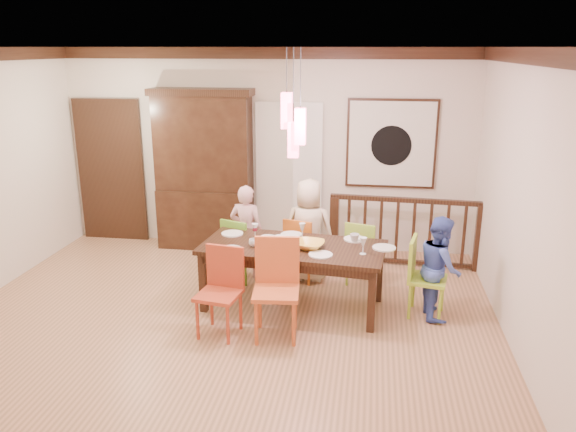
# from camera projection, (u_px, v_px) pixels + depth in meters

# --- Properties ---
(floor) EXTENTS (6.00, 6.00, 0.00)m
(floor) POSITION_uv_depth(u_px,v_px,m) (225.00, 319.00, 6.24)
(floor) COLOR #956B48
(floor) RESTS_ON ground
(ceiling) EXTENTS (6.00, 6.00, 0.00)m
(ceiling) POSITION_uv_depth(u_px,v_px,m) (215.00, 47.00, 5.40)
(ceiling) COLOR white
(ceiling) RESTS_ON wall_back
(wall_back) EXTENTS (6.00, 0.00, 6.00)m
(wall_back) POSITION_uv_depth(u_px,v_px,m) (266.00, 151.00, 8.19)
(wall_back) COLOR beige
(wall_back) RESTS_ON floor
(wall_right) EXTENTS (0.00, 5.00, 5.00)m
(wall_right) POSITION_uv_depth(u_px,v_px,m) (523.00, 204.00, 5.39)
(wall_right) COLOR beige
(wall_right) RESTS_ON floor
(crown_molding) EXTENTS (6.00, 5.00, 0.16)m
(crown_molding) POSITION_uv_depth(u_px,v_px,m) (216.00, 56.00, 5.43)
(crown_molding) COLOR black
(crown_molding) RESTS_ON wall_back
(panel_door) EXTENTS (1.04, 0.07, 2.24)m
(panel_door) POSITION_uv_depth(u_px,v_px,m) (112.00, 173.00, 8.60)
(panel_door) COLOR black
(panel_door) RESTS_ON wall_back
(white_doorway) EXTENTS (0.97, 0.05, 2.22)m
(white_doorway) POSITION_uv_depth(u_px,v_px,m) (289.00, 179.00, 8.22)
(white_doorway) COLOR silver
(white_doorway) RESTS_ON wall_back
(painting) EXTENTS (1.25, 0.06, 1.25)m
(painting) POSITION_uv_depth(u_px,v_px,m) (391.00, 144.00, 7.85)
(painting) COLOR black
(painting) RESTS_ON wall_back
(pendant_cluster) EXTENTS (0.27, 0.21, 1.14)m
(pendant_cluster) POSITION_uv_depth(u_px,v_px,m) (293.00, 125.00, 5.95)
(pendant_cluster) COLOR #EB4666
(pendant_cluster) RESTS_ON ceiling
(dining_table) EXTENTS (2.14, 1.15, 0.75)m
(dining_table) POSITION_uv_depth(u_px,v_px,m) (293.00, 252.00, 6.37)
(dining_table) COLOR black
(dining_table) RESTS_ON floor
(chair_far_left) EXTENTS (0.49, 0.49, 0.84)m
(chair_far_left) POSITION_uv_depth(u_px,v_px,m) (242.00, 244.00, 7.17)
(chair_far_left) COLOR #63A32A
(chair_far_left) RESTS_ON floor
(chair_far_mid) EXTENTS (0.47, 0.47, 0.84)m
(chair_far_mid) POSITION_uv_depth(u_px,v_px,m) (302.00, 244.00, 7.18)
(chair_far_mid) COLOR orange
(chair_far_mid) RESTS_ON floor
(chair_far_right) EXTENTS (0.47, 0.47, 0.84)m
(chair_far_right) POSITION_uv_depth(u_px,v_px,m) (363.00, 248.00, 7.06)
(chair_far_right) COLOR #97C738
(chair_far_right) RESTS_ON floor
(chair_near_left) EXTENTS (0.48, 0.48, 0.92)m
(chair_near_left) POSITION_uv_depth(u_px,v_px,m) (218.00, 288.00, 5.76)
(chair_near_left) COLOR #AB3B21
(chair_near_left) RESTS_ON floor
(chair_near_mid) EXTENTS (0.51, 0.51, 1.03)m
(chair_near_mid) POSITION_uv_depth(u_px,v_px,m) (276.00, 284.00, 5.70)
(chair_near_mid) COLOR #C8582B
(chair_near_mid) RESTS_ON floor
(chair_end_right) EXTENTS (0.47, 0.47, 0.89)m
(chair_end_right) POSITION_uv_depth(u_px,v_px,m) (428.00, 273.00, 6.19)
(chair_end_right) COLOR #A5CD30
(chair_end_right) RESTS_ON floor
(china_hutch) EXTENTS (1.48, 0.46, 2.34)m
(china_hutch) POSITION_uv_depth(u_px,v_px,m) (204.00, 170.00, 8.20)
(china_hutch) COLOR black
(china_hutch) RESTS_ON floor
(balustrade) EXTENTS (2.07, 0.20, 0.96)m
(balustrade) POSITION_uv_depth(u_px,v_px,m) (405.00, 231.00, 7.65)
(balustrade) COLOR black
(balustrade) RESTS_ON floor
(person_far_left) EXTENTS (0.49, 0.36, 1.23)m
(person_far_left) POSITION_uv_depth(u_px,v_px,m) (247.00, 232.00, 7.24)
(person_far_left) COLOR #F9BDC8
(person_far_left) RESTS_ON floor
(person_far_mid) EXTENTS (0.68, 0.47, 1.33)m
(person_far_mid) POSITION_uv_depth(u_px,v_px,m) (309.00, 230.00, 7.13)
(person_far_mid) COLOR beige
(person_far_mid) RESTS_ON floor
(person_end_right) EXTENTS (0.49, 0.60, 1.16)m
(person_end_right) POSITION_uv_depth(u_px,v_px,m) (440.00, 267.00, 6.17)
(person_end_right) COLOR #4660C4
(person_end_right) RESTS_ON floor
(serving_bowl) EXTENTS (0.37, 0.37, 0.08)m
(serving_bowl) POSITION_uv_depth(u_px,v_px,m) (310.00, 245.00, 6.24)
(serving_bowl) COLOR gold
(serving_bowl) RESTS_ON dining_table
(small_bowl) EXTENTS (0.26, 0.26, 0.06)m
(small_bowl) POSITION_uv_depth(u_px,v_px,m) (268.00, 240.00, 6.43)
(small_bowl) COLOR white
(small_bowl) RESTS_ON dining_table
(cup_left) EXTENTS (0.12, 0.12, 0.09)m
(cup_left) POSITION_uv_depth(u_px,v_px,m) (254.00, 243.00, 6.30)
(cup_left) COLOR silver
(cup_left) RESTS_ON dining_table
(cup_right) EXTENTS (0.12, 0.12, 0.10)m
(cup_right) POSITION_uv_depth(u_px,v_px,m) (354.00, 238.00, 6.43)
(cup_right) COLOR silver
(cup_right) RESTS_ON dining_table
(plate_far_left) EXTENTS (0.26, 0.26, 0.01)m
(plate_far_left) POSITION_uv_depth(u_px,v_px,m) (232.00, 234.00, 6.72)
(plate_far_left) COLOR white
(plate_far_left) RESTS_ON dining_table
(plate_far_mid) EXTENTS (0.26, 0.26, 0.01)m
(plate_far_mid) POSITION_uv_depth(u_px,v_px,m) (291.00, 235.00, 6.68)
(plate_far_mid) COLOR white
(plate_far_mid) RESTS_ON dining_table
(plate_far_right) EXTENTS (0.26, 0.26, 0.01)m
(plate_far_right) POSITION_uv_depth(u_px,v_px,m) (355.00, 239.00, 6.53)
(plate_far_right) COLOR white
(plate_far_right) RESTS_ON dining_table
(plate_near_left) EXTENTS (0.26, 0.26, 0.01)m
(plate_near_left) POSITION_uv_depth(u_px,v_px,m) (230.00, 249.00, 6.19)
(plate_near_left) COLOR white
(plate_near_left) RESTS_ON dining_table
(plate_near_mid) EXTENTS (0.26, 0.26, 0.01)m
(plate_near_mid) POSITION_uv_depth(u_px,v_px,m) (321.00, 255.00, 6.03)
(plate_near_mid) COLOR white
(plate_near_mid) RESTS_ON dining_table
(plate_end_right) EXTENTS (0.26, 0.26, 0.01)m
(plate_end_right) POSITION_uv_depth(u_px,v_px,m) (384.00, 248.00, 6.24)
(plate_end_right) COLOR white
(plate_end_right) RESTS_ON dining_table
(wine_glass_a) EXTENTS (0.08, 0.08, 0.19)m
(wine_glass_a) POSITION_uv_depth(u_px,v_px,m) (255.00, 232.00, 6.51)
(wine_glass_a) COLOR #590C19
(wine_glass_a) RESTS_ON dining_table
(wine_glass_b) EXTENTS (0.08, 0.08, 0.19)m
(wine_glass_b) POSITION_uv_depth(u_px,v_px,m) (302.00, 231.00, 6.53)
(wine_glass_b) COLOR silver
(wine_glass_b) RESTS_ON dining_table
(wine_glass_c) EXTENTS (0.08, 0.08, 0.19)m
(wine_glass_c) POSITION_uv_depth(u_px,v_px,m) (279.00, 244.00, 6.11)
(wine_glass_c) COLOR #590C19
(wine_glass_c) RESTS_ON dining_table
(wine_glass_d) EXTENTS (0.08, 0.08, 0.19)m
(wine_glass_d) POSITION_uv_depth(u_px,v_px,m) (363.00, 246.00, 6.04)
(wine_glass_d) COLOR silver
(wine_glass_d) RESTS_ON dining_table
(napkin) EXTENTS (0.18, 0.14, 0.01)m
(napkin) POSITION_uv_depth(u_px,v_px,m) (290.00, 255.00, 6.03)
(napkin) COLOR #D83359
(napkin) RESTS_ON dining_table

